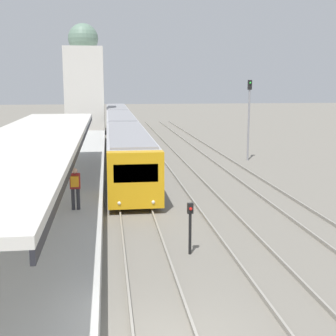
{
  "coord_description": "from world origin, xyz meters",
  "views": [
    {
      "loc": [
        -1.19,
        -9.35,
        5.81
      ],
      "look_at": [
        1.81,
        13.73,
        1.54
      ],
      "focal_mm": 50.0,
      "sensor_mm": 36.0,
      "label": 1
    }
  ],
  "objects_px": {
    "person_on_platform": "(75,185)",
    "train_near": "(121,129)",
    "signal_post_near": "(190,223)",
    "signal_mast_far": "(249,111)"
  },
  "relations": [
    {
      "from": "person_on_platform",
      "to": "train_near",
      "type": "xyz_separation_m",
      "value": [
        2.5,
        24.82,
        -0.23
      ]
    },
    {
      "from": "person_on_platform",
      "to": "train_near",
      "type": "height_order",
      "value": "train_near"
    },
    {
      "from": "signal_post_near",
      "to": "train_near",
      "type": "bearing_deg",
      "value": 93.12
    },
    {
      "from": "person_on_platform",
      "to": "signal_post_near",
      "type": "bearing_deg",
      "value": -37.5
    },
    {
      "from": "person_on_platform",
      "to": "train_near",
      "type": "relative_size",
      "value": 0.04
    },
    {
      "from": "signal_mast_far",
      "to": "signal_post_near",
      "type": "bearing_deg",
      "value": -112.41
    },
    {
      "from": "train_near",
      "to": "signal_mast_far",
      "type": "xyz_separation_m",
      "value": [
        9.27,
        -9.11,
        2.06
      ]
    },
    {
      "from": "train_near",
      "to": "signal_mast_far",
      "type": "bearing_deg",
      "value": -44.51
    },
    {
      "from": "person_on_platform",
      "to": "signal_post_near",
      "type": "distance_m",
      "value": 5.12
    },
    {
      "from": "signal_post_near",
      "to": "signal_mast_far",
      "type": "bearing_deg",
      "value": 67.59
    }
  ]
}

